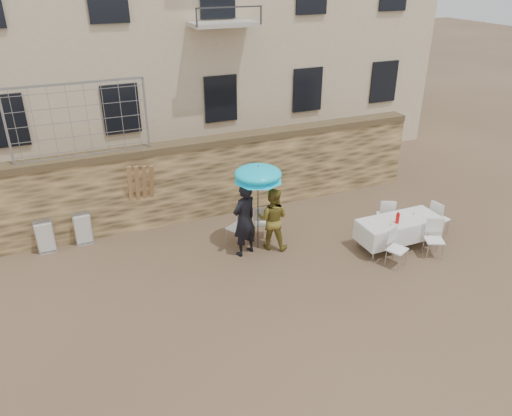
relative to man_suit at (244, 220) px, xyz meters
name	(u,v)px	position (x,y,z in m)	size (l,w,h in m)	color
ground	(280,316)	(-0.25, -2.57, -0.94)	(80.00, 80.00, 0.00)	brown
stone_wall	(203,179)	(-0.25, 2.43, 0.16)	(13.00, 0.50, 2.20)	olive
chain_link_fence	(79,121)	(-3.25, 2.43, 2.16)	(3.20, 0.06, 1.80)	gray
man_suit	(244,220)	(0.00, 0.00, 0.00)	(0.69, 0.45, 1.89)	black
woman_dress	(273,219)	(0.75, 0.00, -0.13)	(0.79, 0.62, 1.62)	#A28B31
umbrella	(258,176)	(0.40, 0.10, 1.03)	(1.19, 1.19, 2.08)	#3F3F44
couple_chair_left	(237,226)	(0.00, 0.55, -0.46)	(0.48, 0.48, 0.96)	white
couple_chair_right	(262,221)	(0.70, 0.55, -0.46)	(0.48, 0.48, 0.96)	white
banquet_table	(399,221)	(3.69, -1.19, -0.21)	(2.10, 0.85, 0.78)	silver
soda_bottle	(398,218)	(3.49, -1.34, -0.04)	(0.09, 0.09, 0.26)	red
table_chair_front_left	(397,248)	(3.09, -1.94, -0.46)	(0.48, 0.48, 0.96)	white
table_chair_front_right	(434,239)	(4.19, -1.94, -0.46)	(0.48, 0.48, 0.96)	white
table_chair_back	(386,214)	(3.89, -0.39, -0.46)	(0.48, 0.48, 0.96)	white
table_chair_side	(439,218)	(5.09, -1.09, -0.46)	(0.48, 0.48, 0.96)	white
chair_stack_left	(45,234)	(-4.50, 2.10, -0.48)	(0.46, 0.40, 0.92)	white
chair_stack_right	(83,227)	(-3.60, 2.10, -0.48)	(0.46, 0.32, 0.92)	white
wood_planks	(143,196)	(-2.00, 2.17, 0.06)	(0.70, 0.20, 2.00)	#A37749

